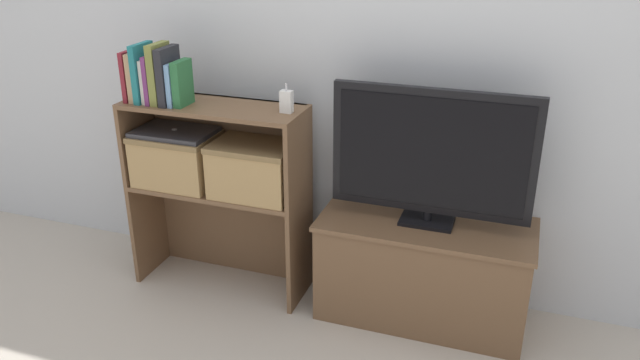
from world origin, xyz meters
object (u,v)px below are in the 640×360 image
object	(u,v)px
book_maroon	(131,75)
book_charcoal	(169,76)
tv	(432,154)
book_forest	(182,83)
book_ivory	(149,80)
laptop	(175,132)
book_tan	(137,77)
storage_basket_left	(177,156)
book_plum	(154,79)
storage_basket_right	(254,167)
book_olive	(160,74)
book_skyblue	(176,84)
baby_monitor	(286,102)
book_teal	(143,73)
tv_stand	(423,270)

from	to	relation	value
book_maroon	book_charcoal	world-z (taller)	book_charcoal
tv	book_forest	xyz separation A→B (m)	(-1.06, -0.09, 0.22)
book_ivory	laptop	distance (m)	0.25
book_maroon	book_charcoal	xyz separation A→B (m)	(0.19, 0.00, 0.01)
tv	book_ivory	distance (m)	1.24
book_tan	laptop	distance (m)	0.28
tv	storage_basket_left	xyz separation A→B (m)	(-1.14, -0.06, -0.13)
book_plum	storage_basket_right	distance (m)	0.57
book_ivory	laptop	xyz separation A→B (m)	(0.08, 0.03, -0.23)
book_olive	book_maroon	bearing A→B (deg)	180.00
book_skyblue	book_forest	world-z (taller)	book_forest
laptop	storage_basket_right	bearing A→B (deg)	0.00
book_tan	book_maroon	bearing A→B (deg)	180.00
book_maroon	book_charcoal	distance (m)	0.19
book_maroon	baby_monitor	world-z (taller)	book_maroon
book_plum	book_ivory	bearing A→B (deg)	180.00
book_teal	storage_basket_left	distance (m)	0.40
book_olive	storage_basket_right	world-z (taller)	book_olive
book_olive	book_skyblue	distance (m)	0.08
book_ivory	book_olive	world-z (taller)	book_olive
book_skyblue	storage_basket_left	xyz separation A→B (m)	(-0.05, 0.03, -0.35)
tv	book_plum	xyz separation A→B (m)	(-1.19, -0.09, 0.23)
book_teal	book_plum	world-z (taller)	book_teal
book_maroon	tv	bearing A→B (deg)	3.98
book_forest	baby_monitor	xyz separation A→B (m)	(0.45, 0.05, -0.05)
baby_monitor	book_teal	bearing A→B (deg)	-175.93
book_charcoal	book_olive	bearing A→B (deg)	180.00
book_charcoal	book_plum	bearing A→B (deg)	180.00
book_maroon	book_forest	size ratio (longest dim) A/B	1.13
tv_stand	book_plum	bearing A→B (deg)	-175.56
tv_stand	book_maroon	world-z (taller)	book_maroon
book_skyblue	storage_basket_right	bearing A→B (deg)	5.27
book_plum	storage_basket_left	world-z (taller)	book_plum
book_ivory	book_olive	xyz separation A→B (m)	(0.05, 0.00, 0.03)
book_tan	book_skyblue	xyz separation A→B (m)	(0.19, 0.00, -0.01)
book_skyblue	book_forest	size ratio (longest dim) A/B	0.95
book_teal	book_skyblue	size ratio (longest dim) A/B	1.37
book_ivory	tv_stand	bearing A→B (deg)	4.36
book_teal	laptop	xyz separation A→B (m)	(0.11, 0.03, -0.27)
book_tan	book_olive	bearing A→B (deg)	0.00
book_forest	laptop	bearing A→B (deg)	159.32
book_tan	laptop	world-z (taller)	book_tan
book_teal	book_charcoal	xyz separation A→B (m)	(0.13, 0.00, -0.00)
book_olive	baby_monitor	world-z (taller)	book_olive
book_teal	book_plum	size ratio (longest dim) A/B	1.21
book_maroon	book_plum	xyz separation A→B (m)	(0.11, 0.00, -0.00)
book_tan	storage_basket_right	distance (m)	0.64
book_ivory	laptop	size ratio (longest dim) A/B	0.54
book_tan	book_skyblue	world-z (taller)	book_tan
book_ivory	storage_basket_right	xyz separation A→B (m)	(0.46, 0.03, -0.35)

